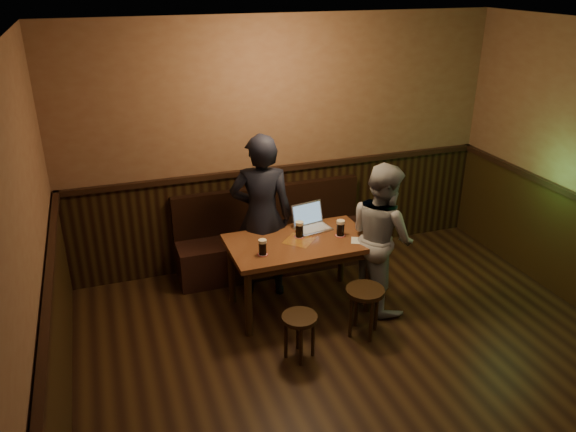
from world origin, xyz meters
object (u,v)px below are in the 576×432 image
Objects in this scene: stool_right at (365,298)px; stool_left at (300,324)px; pint_left at (263,247)px; pint_mid at (299,229)px; laptop at (311,222)px; bench at (272,243)px; pub_table at (299,249)px; person_grey at (382,237)px; pint_right at (340,228)px; person_suit at (262,217)px.

stool_left is at bearing -169.48° from stool_right.
pint_mid reaches higher than pint_left.
laptop is at bearing 102.56° from stool_right.
pub_table is at bearing -90.00° from bench.
stool_right is at bearing 132.77° from person_grey.
stool_right is 2.94× the size of pint_right.
pint_mid is 0.44m from person_suit.
pint_left is 0.10× the size of person_grey.
pint_left is 0.09× the size of person_suit.
pub_table is 0.80× the size of person_suit.
stool_left is 2.77× the size of pint_left.
person_suit is at bearing 122.49° from stool_right.
pint_mid is at bearing 70.02° from stool_left.
person_grey is (1.08, 0.57, 0.42)m from stool_left.
stool_left is 2.59× the size of pint_mid.
laptop is (0.50, 1.03, 0.47)m from stool_left.
stool_left is (-0.28, -0.79, -0.31)m from pub_table.
stool_left is 1.09× the size of laptop.
laptop is at bearing 41.59° from pint_mid.
laptop reaches higher than stool_right.
person_suit is at bearing 73.88° from pint_left.
person_suit is (-0.26, 0.41, 0.23)m from pub_table.
stool_right is 0.32× the size of person_grey.
pint_left is 0.87m from pint_right.
stool_left is (-0.28, -1.67, 0.03)m from bench.
person_suit is (-0.69, 0.43, 0.04)m from pint_right.
pint_left is at bearing -157.92° from laptop.
pub_table is 0.53m from person_suit.
stool_right reaches higher than stool_left.
pint_right is (0.40, -0.11, 0.00)m from pint_mid.
bench is 0.96m from pint_mid.
laptop is at bearing 47.92° from pub_table.
pub_table is at bearing -141.82° from laptop.
pint_left is at bearing 149.58° from stool_right.
person_suit is at bearing 88.95° from stool_left.
pint_right is (0.43, -0.03, 0.18)m from pub_table.
person_suit is (-0.29, 0.33, 0.04)m from pint_mid.
stool_right is 0.77m from pint_right.
pint_right is (0.02, 0.63, 0.45)m from stool_right.
person_grey is (0.37, -0.19, -0.07)m from pint_right.
person_grey is at bearing 166.03° from person_suit.
bench is 5.56× the size of laptop.
person_suit is 1.23m from person_grey.
stool_right is at bearing -74.89° from bench.
pub_table is at bearing 68.64° from person_grey.
pint_left is (-0.43, -1.04, 0.52)m from bench.
pub_table is at bearing -111.71° from pint_mid.
pint_left is at bearing -152.06° from pint_mid.
pint_left is at bearing 102.88° from stool_left.
pint_mid is at bearing 164.94° from pint_right.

